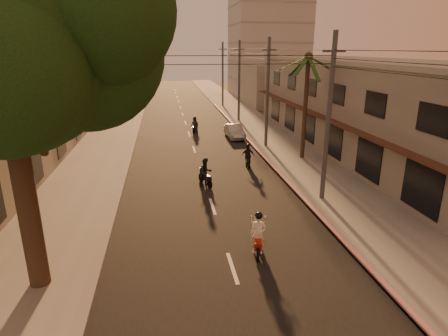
{
  "coord_description": "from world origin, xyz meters",
  "views": [
    {
      "loc": [
        -2.32,
        -10.41,
        8.14
      ],
      "look_at": [
        0.67,
        8.23,
        2.08
      ],
      "focal_mm": 30.0,
      "sensor_mm": 36.0,
      "label": 1
    }
  ],
  "objects_px": {
    "palm_tree": "(308,63)",
    "scooter_far_a": "(195,125)",
    "scooter_mid_a": "(206,173)",
    "parked_car": "(234,131)",
    "broadleaf_tree": "(14,36)",
    "scooter_red": "(258,235)",
    "scooter_mid_b": "(248,156)"
  },
  "relations": [
    {
      "from": "palm_tree",
      "to": "broadleaf_tree",
      "type": "bearing_deg",
      "value": -136.52
    },
    {
      "from": "scooter_far_a",
      "to": "scooter_mid_a",
      "type": "bearing_deg",
      "value": -73.13
    },
    {
      "from": "palm_tree",
      "to": "scooter_mid_a",
      "type": "bearing_deg",
      "value": -149.58
    },
    {
      "from": "broadleaf_tree",
      "to": "scooter_mid_a",
      "type": "height_order",
      "value": "broadleaf_tree"
    },
    {
      "from": "scooter_red",
      "to": "scooter_mid_b",
      "type": "xyz_separation_m",
      "value": [
        2.18,
        11.72,
        -0.06
      ]
    },
    {
      "from": "scooter_mid_b",
      "to": "scooter_mid_a",
      "type": "bearing_deg",
      "value": -129.97
    },
    {
      "from": "broadleaf_tree",
      "to": "scooter_mid_b",
      "type": "bearing_deg",
      "value": 51.31
    },
    {
      "from": "parked_car",
      "to": "scooter_mid_b",
      "type": "bearing_deg",
      "value": -97.33
    },
    {
      "from": "scooter_red",
      "to": "scooter_mid_b",
      "type": "distance_m",
      "value": 11.92
    },
    {
      "from": "scooter_mid_b",
      "to": "scooter_far_a",
      "type": "xyz_separation_m",
      "value": [
        -2.76,
        12.11,
        -0.03
      ]
    },
    {
      "from": "scooter_red",
      "to": "scooter_far_a",
      "type": "relative_size",
      "value": 1.15
    },
    {
      "from": "broadleaf_tree",
      "to": "scooter_far_a",
      "type": "relative_size",
      "value": 7.42
    },
    {
      "from": "palm_tree",
      "to": "scooter_red",
      "type": "bearing_deg",
      "value": -117.38
    },
    {
      "from": "scooter_mid_a",
      "to": "scooter_mid_b",
      "type": "bearing_deg",
      "value": 25.86
    },
    {
      "from": "palm_tree",
      "to": "scooter_far_a",
      "type": "relative_size",
      "value": 5.03
    },
    {
      "from": "scooter_mid_b",
      "to": "scooter_far_a",
      "type": "height_order",
      "value": "scooter_mid_b"
    },
    {
      "from": "scooter_red",
      "to": "parked_car",
      "type": "xyz_separation_m",
      "value": [
        2.91,
        20.78,
        -0.2
      ]
    },
    {
      "from": "broadleaf_tree",
      "to": "scooter_mid_b",
      "type": "xyz_separation_m",
      "value": [
        10.04,
        12.53,
        -7.7
      ]
    },
    {
      "from": "scooter_far_a",
      "to": "parked_car",
      "type": "relative_size",
      "value": 0.42
    },
    {
      "from": "broadleaf_tree",
      "to": "palm_tree",
      "type": "distance_m",
      "value": 20.18
    },
    {
      "from": "scooter_red",
      "to": "parked_car",
      "type": "height_order",
      "value": "scooter_red"
    },
    {
      "from": "parked_car",
      "to": "palm_tree",
      "type": "bearing_deg",
      "value": -66.29
    },
    {
      "from": "broadleaf_tree",
      "to": "scooter_red",
      "type": "height_order",
      "value": "broadleaf_tree"
    },
    {
      "from": "palm_tree",
      "to": "scooter_far_a",
      "type": "height_order",
      "value": "palm_tree"
    },
    {
      "from": "palm_tree",
      "to": "scooter_mid_b",
      "type": "height_order",
      "value": "palm_tree"
    },
    {
      "from": "scooter_red",
      "to": "parked_car",
      "type": "relative_size",
      "value": 0.48
    },
    {
      "from": "broadleaf_tree",
      "to": "palm_tree",
      "type": "relative_size",
      "value": 1.48
    },
    {
      "from": "parked_car",
      "to": "scooter_mid_a",
      "type": "bearing_deg",
      "value": -111.18
    },
    {
      "from": "scooter_mid_a",
      "to": "broadleaf_tree",
      "type": "bearing_deg",
      "value": -144.6
    },
    {
      "from": "broadleaf_tree",
      "to": "scooter_far_a",
      "type": "bearing_deg",
      "value": 73.56
    },
    {
      "from": "scooter_mid_a",
      "to": "scooter_far_a",
      "type": "height_order",
      "value": "scooter_mid_a"
    },
    {
      "from": "scooter_mid_a",
      "to": "scooter_far_a",
      "type": "relative_size",
      "value": 1.1
    }
  ]
}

